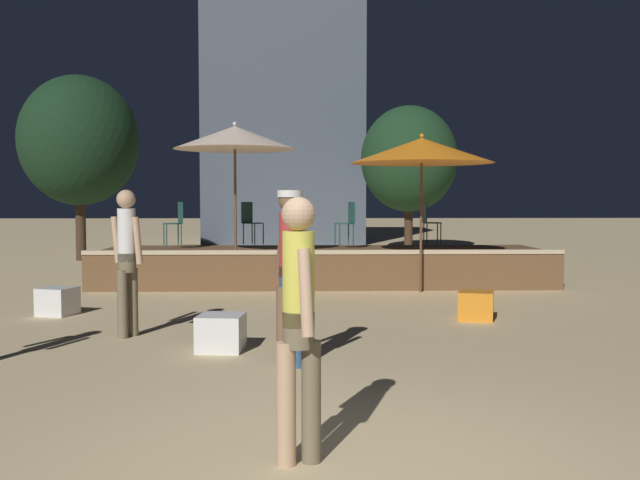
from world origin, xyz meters
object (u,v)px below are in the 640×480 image
(patio_umbrella_0, at_px, (422,151))
(person_4, at_px, (299,319))
(bistro_chair_1, at_px, (177,219))
(background_tree_0, at_px, (79,141))
(cube_seat_1, at_px, (221,333))
(person_1, at_px, (290,266))
(cube_seat_2, at_px, (58,301))
(background_tree_1, at_px, (409,159))
(person_0, at_px, (127,255))
(cube_seat_0, at_px, (476,305))
(bistro_chair_3, at_px, (250,219))
(patio_umbrella_1, at_px, (235,138))
(bistro_chair_0, at_px, (348,219))
(bistro_chair_2, at_px, (428,218))
(frisbee_disc, at_px, (288,365))

(patio_umbrella_0, bearing_deg, person_4, -104.86)
(bistro_chair_1, bearing_deg, background_tree_0, -167.45)
(patio_umbrella_0, distance_m, bistro_chair_1, 5.28)
(cube_seat_1, distance_m, person_1, 1.48)
(cube_seat_2, relative_size, background_tree_1, 0.12)
(patio_umbrella_0, distance_m, person_0, 6.33)
(cube_seat_1, bearing_deg, bistro_chair_1, 103.70)
(cube_seat_0, bearing_deg, bistro_chair_3, 125.36)
(background_tree_0, bearing_deg, cube_seat_0, -49.33)
(patio_umbrella_1, relative_size, person_0, 1.71)
(bistro_chair_0, bearing_deg, cube_seat_1, -31.35)
(bistro_chair_2, bearing_deg, patio_umbrella_0, 163.49)
(cube_seat_1, distance_m, bistro_chair_0, 7.09)
(person_4, relative_size, frisbee_disc, 6.82)
(cube_seat_1, height_order, cube_seat_2, same)
(bistro_chair_3, bearing_deg, bistro_chair_2, -55.79)
(patio_umbrella_1, height_order, background_tree_0, background_tree_0)
(cube_seat_0, relative_size, cube_seat_2, 1.01)
(bistro_chair_0, xyz_separation_m, frisbee_disc, (-1.14, -7.53, -1.31))
(patio_umbrella_1, height_order, person_1, patio_umbrella_1)
(bistro_chair_2, xyz_separation_m, frisbee_disc, (-2.89, -7.88, -1.31))
(bistro_chair_2, bearing_deg, cube_seat_1, 149.98)
(bistro_chair_0, bearing_deg, bistro_chair_2, 85.84)
(bistro_chair_0, xyz_separation_m, background_tree_0, (-7.19, 5.40, 2.04))
(cube_seat_1, height_order, bistro_chair_3, bistro_chair_3)
(patio_umbrella_1, xyz_separation_m, cube_seat_1, (0.30, -5.30, -2.68))
(cube_seat_2, xyz_separation_m, bistro_chair_0, (4.65, 4.14, 1.12))
(background_tree_0, xyz_separation_m, background_tree_1, (9.84, 3.56, -0.29))
(patio_umbrella_0, distance_m, frisbee_disc, 6.85)
(person_0, bearing_deg, patio_umbrella_0, 164.44)
(frisbee_disc, xyz_separation_m, background_tree_1, (3.80, 16.50, 3.06))
(cube_seat_1, xyz_separation_m, bistro_chair_1, (-1.65, 6.75, 1.12))
(person_0, distance_m, person_1, 2.70)
(background_tree_1, bearing_deg, cube_seat_0, -94.74)
(person_1, bearing_deg, frisbee_disc, 72.06)
(person_0, relative_size, person_4, 1.06)
(cube_seat_1, bearing_deg, bistro_chair_3, 91.18)
(patio_umbrella_0, relative_size, cube_seat_0, 4.88)
(patio_umbrella_0, relative_size, person_1, 1.60)
(person_4, bearing_deg, patio_umbrella_0, 59.52)
(patio_umbrella_0, bearing_deg, background_tree_0, 140.05)
(patio_umbrella_1, distance_m, bistro_chair_2, 4.62)
(patio_umbrella_0, bearing_deg, cube_seat_2, -157.24)
(person_4, xyz_separation_m, bistro_chair_2, (2.78, 10.60, 0.36))
(bistro_chair_1, height_order, background_tree_1, background_tree_1)
(cube_seat_2, height_order, background_tree_1, background_tree_1)
(person_4, bearing_deg, patio_umbrella_1, 82.07)
(patio_umbrella_0, xyz_separation_m, cube_seat_0, (0.27, -3.07, -2.43))
(person_1, xyz_separation_m, bistro_chair_3, (-0.95, 7.95, 0.26))
(cube_seat_0, distance_m, bistro_chair_3, 6.31)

